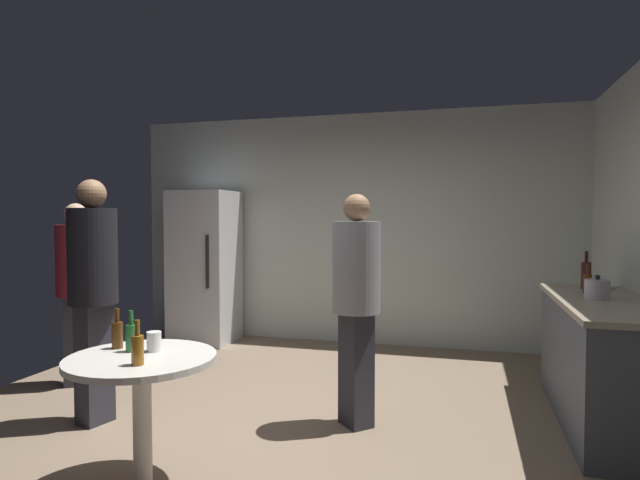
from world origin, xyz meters
name	(u,v)px	position (x,y,z in m)	size (l,w,h in m)	color
ground_plane	(273,432)	(0.00, 0.00, -0.05)	(5.20, 5.20, 0.10)	#7A6651
wall_back	(350,229)	(0.00, 2.63, 1.35)	(5.32, 0.06, 2.70)	beige
refrigerator	(205,267)	(-1.68, 2.20, 0.90)	(0.70, 0.68, 1.80)	silver
kitchen_counter	(604,362)	(2.28, 0.64, 0.45)	(0.64, 1.78, 0.90)	#4C515B
kettle	(598,289)	(2.23, 0.66, 0.97)	(0.24, 0.17, 0.18)	#B2B2B7
wine_bottle_on_counter	(586,274)	(2.27, 1.24, 1.02)	(0.08, 0.08, 0.31)	#3F141E
beer_bottle_on_counter	(587,282)	(2.23, 0.98, 0.98)	(0.06, 0.06, 0.23)	#593314
foreground_table	(142,375)	(-0.37, -1.02, 0.63)	(0.80, 0.80, 0.73)	beige
beer_bottle_amber	(138,349)	(-0.28, -1.18, 0.82)	(0.06, 0.06, 0.23)	#8C5919
beer_bottle_brown	(117,334)	(-0.60, -0.91, 0.82)	(0.06, 0.06, 0.23)	#593314
beer_bottle_green	(131,337)	(-0.48, -0.95, 0.82)	(0.06, 0.06, 0.23)	#26662D
plastic_cup_white	(154,341)	(-0.36, -0.91, 0.79)	(0.08, 0.08, 0.11)	white
person_in_black_shirt	(93,281)	(-1.26, -0.29, 1.03)	(0.42, 0.42, 1.76)	#2D2D38
person_in_maroon_shirt	(77,279)	(-1.99, 0.40, 0.94)	(0.47, 0.47, 1.61)	#2D2D38
person_in_gray_shirt	(356,291)	(0.57, 0.16, 0.96)	(0.48, 0.48, 1.65)	#2D2D38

